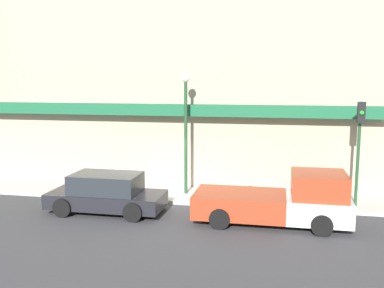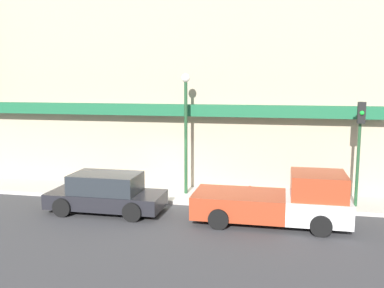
# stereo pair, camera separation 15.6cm
# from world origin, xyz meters

# --- Properties ---
(ground_plane) EXTENTS (80.00, 80.00, 0.00)m
(ground_plane) POSITION_xyz_m (0.00, 0.00, 0.00)
(ground_plane) COLOR #38383A
(sidewalk) EXTENTS (36.00, 2.43, 0.15)m
(sidewalk) POSITION_xyz_m (0.00, 1.22, 0.08)
(sidewalk) COLOR #B7B2A8
(sidewalk) RESTS_ON ground
(building) EXTENTS (19.80, 3.80, 9.92)m
(building) POSITION_xyz_m (-0.02, 3.92, 4.95)
(building) COLOR tan
(building) RESTS_ON ground
(pickup_truck) EXTENTS (5.35, 2.29, 1.86)m
(pickup_truck) POSITION_xyz_m (5.06, -1.45, 0.81)
(pickup_truck) COLOR silver
(pickup_truck) RESTS_ON ground
(parked_car) EXTENTS (4.37, 2.02, 1.49)m
(parked_car) POSITION_xyz_m (-1.45, -1.45, 0.72)
(parked_car) COLOR black
(parked_car) RESTS_ON ground
(fire_hydrant) EXTENTS (0.19, 0.19, 0.69)m
(fire_hydrant) POSITION_xyz_m (3.85, 0.41, 0.49)
(fire_hydrant) COLOR red
(fire_hydrant) RESTS_ON sidewalk
(street_lamp) EXTENTS (0.36, 0.36, 5.10)m
(street_lamp) POSITION_xyz_m (1.04, 1.28, 3.37)
(street_lamp) COLOR #1E4728
(street_lamp) RESTS_ON sidewalk
(traffic_light) EXTENTS (0.28, 0.42, 4.03)m
(traffic_light) POSITION_xyz_m (7.88, 0.70, 2.90)
(traffic_light) COLOR #1E4728
(traffic_light) RESTS_ON sidewalk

